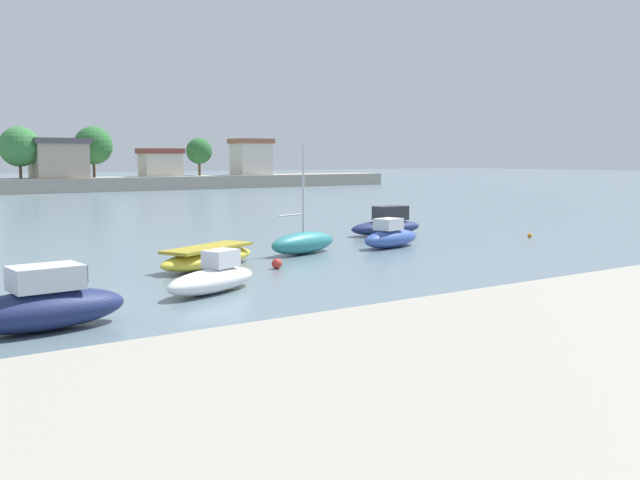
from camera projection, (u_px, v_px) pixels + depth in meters
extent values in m
plane|color=slate|center=(629.00, 319.00, 20.19)|extent=(400.00, 400.00, 0.00)
ellipsoid|color=navy|center=(41.00, 310.00, 18.76)|extent=(4.55, 1.96, 1.06)
cube|color=silver|center=(46.00, 278.00, 18.76)|extent=(1.82, 1.29, 0.63)
cube|color=black|center=(79.00, 272.00, 19.30)|extent=(0.15, 1.06, 0.44)
ellipsoid|color=white|center=(212.00, 281.00, 24.02)|extent=(4.23, 2.79, 0.79)
cube|color=silver|center=(221.00, 258.00, 24.36)|extent=(1.36, 1.17, 0.58)
cube|color=black|center=(232.00, 255.00, 24.84)|extent=(0.35, 0.67, 0.40)
ellipsoid|color=yellow|center=(208.00, 259.00, 29.36)|extent=(5.58, 3.81, 0.76)
cube|color=#A8952A|center=(208.00, 248.00, 29.31)|extent=(4.49, 3.11, 0.12)
ellipsoid|color=teal|center=(303.00, 243.00, 33.68)|extent=(4.30, 2.33, 1.01)
cylinder|color=silver|center=(303.00, 189.00, 33.40)|extent=(0.10, 0.10, 4.00)
cylinder|color=#B7B7BC|center=(291.00, 215.00, 32.89)|extent=(1.62, 0.53, 0.08)
ellipsoid|color=#3856A8|center=(391.00, 239.00, 36.02)|extent=(4.11, 2.14, 0.89)
cube|color=silver|center=(388.00, 224.00, 35.78)|extent=(1.45, 1.25, 0.56)
cube|color=black|center=(396.00, 222.00, 36.24)|extent=(0.28, 0.88, 0.40)
ellipsoid|color=navy|center=(386.00, 228.00, 41.72)|extent=(4.81, 1.80, 0.85)
cube|color=#333338|center=(391.00, 213.00, 41.80)|extent=(1.92, 1.08, 0.81)
cube|color=black|center=(403.00, 211.00, 42.33)|extent=(0.09, 0.96, 0.57)
sphere|color=red|center=(277.00, 264.00, 29.17)|extent=(0.41, 0.41, 0.41)
sphere|color=orange|center=(530.00, 235.00, 40.50)|extent=(0.24, 0.24, 0.24)
cube|color=#B2A38E|center=(59.00, 161.00, 92.54)|extent=(6.30, 5.25, 4.31)
cube|color=#565156|center=(58.00, 141.00, 92.26)|extent=(6.93, 5.78, 0.70)
cube|color=beige|center=(160.00, 165.00, 100.49)|extent=(5.26, 3.39, 3.11)
cube|color=brown|center=(160.00, 151.00, 100.27)|extent=(5.78, 3.73, 0.70)
cube|color=beige|center=(251.00, 159.00, 108.58)|extent=(5.10, 4.18, 4.63)
cube|color=#995B42|center=(251.00, 141.00, 108.28)|extent=(5.61, 4.60, 0.70)
cylinder|color=brown|center=(20.00, 171.00, 89.93)|extent=(0.36, 0.36, 1.94)
sphere|color=#387A3D|center=(19.00, 147.00, 89.60)|extent=(4.95, 4.95, 4.95)
cylinder|color=brown|center=(199.00, 168.00, 104.96)|extent=(0.36, 0.36, 2.00)
sphere|color=#2D6B33|center=(199.00, 151.00, 104.68)|extent=(3.73, 3.73, 3.73)
cylinder|color=brown|center=(94.00, 169.00, 96.34)|extent=(0.36, 0.36, 2.14)
sphere|color=#2D6B33|center=(93.00, 146.00, 95.99)|extent=(5.02, 5.02, 5.02)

